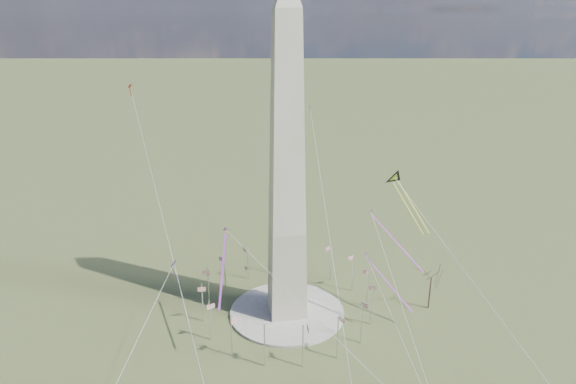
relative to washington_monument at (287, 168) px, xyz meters
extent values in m
plane|color=#4A5329|center=(0.00, 0.00, -47.95)|extent=(2000.00, 2000.00, 0.00)
cylinder|color=beige|center=(0.00, 0.00, -47.55)|extent=(36.00, 36.00, 0.80)
cylinder|color=silver|center=(26.00, 0.00, -41.45)|extent=(0.36, 0.36, 13.00)
cube|color=#AB2516|center=(26.00, 1.30, -36.15)|extent=(2.40, 0.08, 1.50)
cylinder|color=silver|center=(24.02, 9.95, -41.45)|extent=(0.36, 0.36, 13.00)
cube|color=#AB2516|center=(23.52, 11.15, -36.15)|extent=(2.25, 0.99, 1.50)
cylinder|color=silver|center=(18.38, 18.38, -41.45)|extent=(0.36, 0.36, 13.00)
cube|color=#AB2516|center=(17.47, 19.30, -36.15)|extent=(1.75, 1.75, 1.50)
cylinder|color=silver|center=(9.95, 24.02, -41.45)|extent=(0.36, 0.36, 13.00)
cube|color=#AB2516|center=(8.75, 24.52, -36.15)|extent=(0.99, 2.25, 1.50)
cylinder|color=silver|center=(0.00, 26.00, -41.45)|extent=(0.36, 0.36, 13.00)
cube|color=#AB2516|center=(-1.30, 26.00, -36.15)|extent=(0.08, 2.40, 1.50)
cylinder|color=silver|center=(-9.95, 24.02, -41.45)|extent=(0.36, 0.36, 13.00)
cube|color=#AB2516|center=(-11.15, 23.52, -36.15)|extent=(0.99, 2.25, 1.50)
cylinder|color=silver|center=(-18.38, 18.38, -41.45)|extent=(0.36, 0.36, 13.00)
cube|color=#AB2516|center=(-19.30, 17.47, -36.15)|extent=(1.75, 1.75, 1.50)
cylinder|color=silver|center=(-24.02, 9.95, -41.45)|extent=(0.36, 0.36, 13.00)
cube|color=#AB2516|center=(-24.52, 8.75, -36.15)|extent=(2.25, 0.99, 1.50)
cylinder|color=silver|center=(-26.00, 0.00, -41.45)|extent=(0.36, 0.36, 13.00)
cube|color=#AB2516|center=(-26.00, -1.30, -36.15)|extent=(2.40, 0.08, 1.50)
cylinder|color=silver|center=(-24.02, -9.95, -41.45)|extent=(0.36, 0.36, 13.00)
cube|color=#AB2516|center=(-23.52, -11.15, -36.15)|extent=(2.25, 0.99, 1.50)
cylinder|color=silver|center=(-18.38, -18.38, -41.45)|extent=(0.36, 0.36, 13.00)
cube|color=#AB2516|center=(-17.47, -19.30, -36.15)|extent=(1.75, 1.75, 1.50)
cylinder|color=silver|center=(-9.95, -24.02, -41.45)|extent=(0.36, 0.36, 13.00)
cube|color=#AB2516|center=(-8.75, -24.52, -36.15)|extent=(0.99, 2.25, 1.50)
cylinder|color=silver|center=(0.00, -26.00, -41.45)|extent=(0.36, 0.36, 13.00)
cube|color=#AB2516|center=(1.30, -26.00, -36.15)|extent=(0.08, 2.40, 1.50)
cylinder|color=silver|center=(9.95, -24.02, -41.45)|extent=(0.36, 0.36, 13.00)
cube|color=#AB2516|center=(11.15, -23.52, -36.15)|extent=(0.99, 2.25, 1.50)
cylinder|color=silver|center=(18.38, -18.38, -41.45)|extent=(0.36, 0.36, 13.00)
cube|color=#AB2516|center=(19.30, -17.47, -36.15)|extent=(1.75, 1.75, 1.50)
cylinder|color=silver|center=(24.02, -9.95, -41.45)|extent=(0.36, 0.36, 13.00)
cube|color=#AB2516|center=(24.52, -8.75, -36.15)|extent=(2.25, 0.99, 1.50)
cylinder|color=#4A392C|center=(45.24, -4.35, -42.49)|extent=(0.44, 0.44, 10.93)
cube|color=#FB9D0D|center=(38.46, -1.39, -13.69)|extent=(4.88, 15.38, 11.15)
cube|color=#FB9D0D|center=(36.51, -1.96, -13.69)|extent=(4.88, 15.38, 11.15)
cube|color=navy|center=(-33.90, 4.07, -29.61)|extent=(1.77, 2.68, 2.09)
cube|color=red|center=(-33.90, 4.07, -33.06)|extent=(1.70, 2.34, 7.21)
cube|color=red|center=(30.06, -11.36, -20.46)|extent=(10.96, 15.85, 11.72)
cube|color=red|center=(-19.80, -11.61, -24.71)|extent=(3.73, 20.08, 12.67)
cube|color=red|center=(30.89, -5.45, -37.30)|extent=(10.51, 15.65, 11.47)
cube|color=red|center=(-46.02, 38.72, 18.69)|extent=(1.44, 1.43, 1.52)
cube|color=red|center=(-46.02, 38.72, 17.03)|extent=(0.32, 1.31, 3.47)
cube|color=silver|center=(16.53, 48.12, 8.17)|extent=(1.17, 1.71, 1.55)
cube|color=silver|center=(16.53, 48.12, 6.48)|extent=(0.57, 1.35, 3.55)
camera|label=1|loc=(-22.33, -137.67, 42.49)|focal=32.00mm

